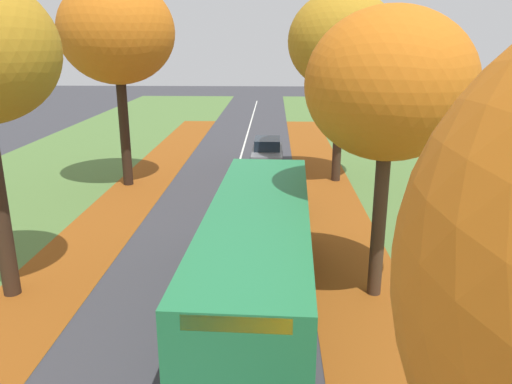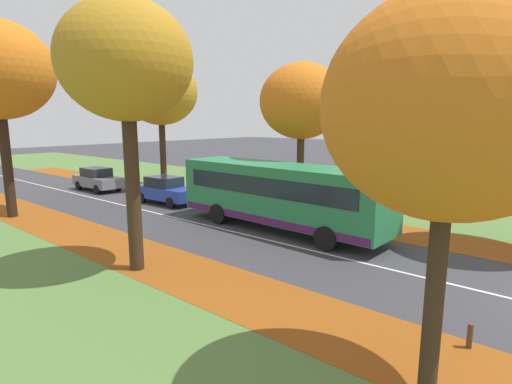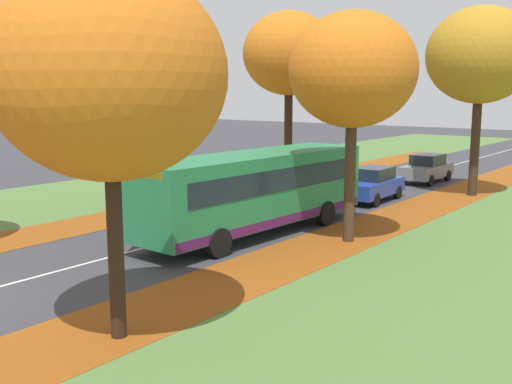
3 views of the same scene
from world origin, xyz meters
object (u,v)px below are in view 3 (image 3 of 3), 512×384
object	(u,v)px
tree_right_near	(353,71)
tree_right_mid	(480,56)
bus	(255,188)
tree_left_near	(136,57)
tree_left_mid	(289,54)
car_grey_following	(427,168)
car_blue_lead	(372,184)
tree_right_nearest	(109,75)

from	to	relation	value
tree_right_near	tree_right_mid	distance (m)	12.18
tree_right_mid	bus	bearing A→B (deg)	-105.20
tree_left_near	tree_left_mid	world-z (taller)	tree_left_mid
tree_right_near	car_grey_following	distance (m)	16.20
tree_right_mid	car_blue_lead	xyz separation A→B (m)	(-3.32, -4.49, -6.10)
tree_left_mid	car_blue_lead	xyz separation A→B (m)	(7.25, -3.35, -6.52)
tree_left_mid	car_blue_lead	bearing A→B (deg)	-24.82
tree_right_near	car_blue_lead	world-z (taller)	tree_right_near
tree_left_near	tree_right_near	bearing A→B (deg)	2.16
car_blue_lead	tree_right_nearest	bearing A→B (deg)	-79.87
tree_right_nearest	car_grey_following	xyz separation A→B (m)	(-3.50, 25.38, -4.71)
tree_left_near	tree_right_near	xyz separation A→B (m)	(10.40, 0.39, -0.79)
tree_left_near	car_grey_following	size ratio (longest dim) A/B	2.05
tree_left_near	bus	bearing A→B (deg)	-5.86
tree_left_mid	tree_right_mid	distance (m)	10.64
tree_right_mid	car_grey_following	xyz separation A→B (m)	(-3.60, 2.90, -6.10)
tree_left_mid	tree_right_near	distance (m)	15.10
tree_right_near	car_blue_lead	xyz separation A→B (m)	(-3.00, 7.64, -5.07)
car_blue_lead	car_grey_following	world-z (taller)	same
tree_right_nearest	tree_right_near	bearing A→B (deg)	91.20
bus	tree_right_near	bearing A→B (deg)	18.87
tree_right_nearest	bus	distance (m)	10.58
tree_left_mid	tree_right_mid	world-z (taller)	tree_left_mid
tree_right_nearest	car_blue_lead	bearing A→B (deg)	100.13
bus	car_grey_following	bearing A→B (deg)	90.01
car_blue_lead	car_grey_following	distance (m)	7.39
tree_left_mid	tree_right_near	world-z (taller)	tree_left_mid
car_grey_following	tree_left_near	bearing A→B (deg)	-114.76
tree_left_near	tree_left_mid	xyz separation A→B (m)	(0.15, 11.39, 0.66)
tree_left_near	car_blue_lead	size ratio (longest dim) A/B	2.01
tree_left_near	tree_right_mid	size ratio (longest dim) A/B	0.93
car_grey_following	tree_right_mid	bearing A→B (deg)	-38.79
tree_right_nearest	tree_right_mid	distance (m)	22.53
car_grey_following	car_blue_lead	bearing A→B (deg)	-87.76
tree_left_mid	car_blue_lead	world-z (taller)	tree_left_mid
tree_left_near	bus	distance (m)	8.71
tree_right_mid	bus	distance (m)	14.69
tree_left_near	tree_left_mid	size ratio (longest dim) A/B	0.88
tree_left_mid	tree_right_nearest	world-z (taller)	tree_left_mid
tree_right_near	car_grey_following	bearing A→B (deg)	102.34
tree_left_near	tree_right_nearest	size ratio (longest dim) A/B	1.12
bus	car_blue_lead	world-z (taller)	bus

